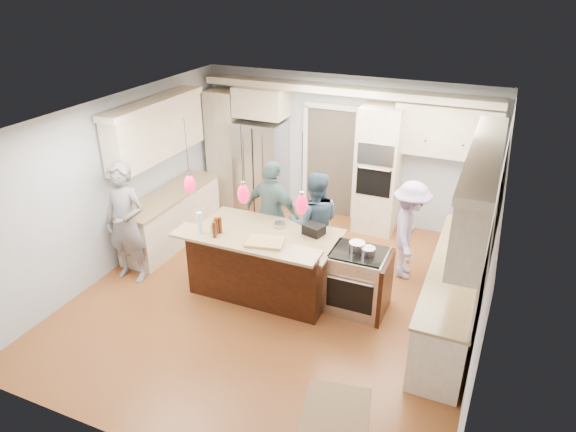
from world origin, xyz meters
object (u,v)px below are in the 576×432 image
island_range (359,281)px  person_bar_end (126,223)px  person_far_left (314,224)px  refrigerator (261,166)px  kitchen_island (265,261)px

island_range → person_bar_end: bearing=-170.2°
person_far_left → island_range: bearing=120.7°
island_range → person_bar_end: 3.55m
person_bar_end → refrigerator: bearing=75.5°
kitchen_island → person_far_left: 0.98m
island_range → person_bar_end: person_bar_end is taller
kitchen_island → person_bar_end: person_bar_end is taller
island_range → kitchen_island: bearing=-176.9°
person_far_left → person_bar_end: bearing=4.8°
refrigerator → person_bar_end: size_ratio=0.95×
kitchen_island → person_far_left: size_ratio=1.25×
refrigerator → island_range: refrigerator is taller
refrigerator → island_range: (2.71, -2.49, -0.44)m
refrigerator → person_far_left: (1.78, -1.79, -0.06)m
kitchen_island → person_far_left: (0.47, 0.78, 0.35)m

